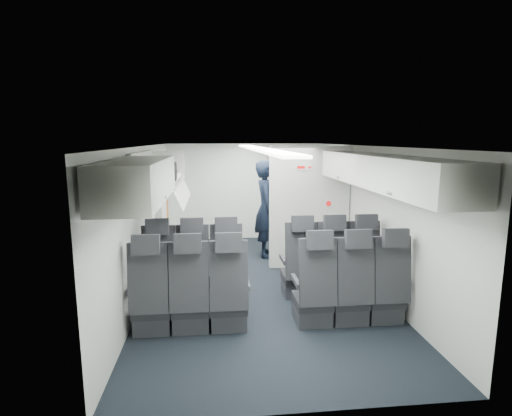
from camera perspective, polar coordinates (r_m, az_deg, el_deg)
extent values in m
cube|color=black|center=(6.38, 0.38, -10.90)|extent=(3.40, 6.00, 0.01)
cube|color=white|center=(5.96, 0.41, 8.84)|extent=(3.40, 6.00, 0.01)
cube|color=silver|center=(9.03, -1.73, 2.35)|extent=(3.40, 0.01, 2.15)
cube|color=silver|center=(3.23, 6.48, -11.69)|extent=(3.40, 0.01, 2.15)
cube|color=silver|center=(6.13, -15.61, -1.61)|extent=(0.01, 6.00, 2.15)
cube|color=silver|center=(6.49, 15.49, -0.98)|extent=(0.01, 6.00, 2.15)
cube|color=white|center=(5.97, 0.41, 8.46)|extent=(0.25, 5.52, 0.03)
cube|color=#242427|center=(5.87, -13.23, -10.17)|extent=(0.44, 0.46, 0.12)
cube|color=#2D2D33|center=(5.93, -13.17, -11.63)|extent=(0.42, 0.42, 0.22)
cube|color=#242427|center=(5.53, -13.69, -6.56)|extent=(0.44, 0.20, 0.80)
cube|color=#242427|center=(5.38, -13.94, -2.62)|extent=(0.30, 0.12, 0.23)
cube|color=#2D2D33|center=(5.79, -15.55, -7.65)|extent=(0.05, 0.40, 0.06)
cube|color=#2D2D33|center=(5.73, -11.18, -7.65)|extent=(0.05, 0.40, 0.06)
cube|color=#242427|center=(5.83, -8.77, -10.16)|extent=(0.44, 0.46, 0.12)
cube|color=#2D2D33|center=(5.89, -8.73, -11.63)|extent=(0.42, 0.42, 0.22)
cube|color=#242427|center=(5.48, -9.00, -6.53)|extent=(0.44, 0.20, 0.80)
cube|color=#242427|center=(5.34, -9.14, -2.56)|extent=(0.30, 0.12, 0.23)
cube|color=#2D2D33|center=(5.73, -11.07, -7.65)|extent=(0.05, 0.40, 0.06)
cube|color=#2D2D33|center=(5.71, -6.63, -7.60)|extent=(0.05, 0.40, 0.06)
cube|color=#242427|center=(5.83, -4.28, -10.09)|extent=(0.44, 0.46, 0.12)
cube|color=#2D2D33|center=(5.88, -4.26, -11.56)|extent=(0.42, 0.42, 0.22)
cube|color=#242427|center=(5.48, -4.27, -6.45)|extent=(0.44, 0.20, 0.80)
cube|color=#242427|center=(5.33, -4.30, -2.47)|extent=(0.30, 0.12, 0.23)
cube|color=#2D2D33|center=(5.71, -6.53, -7.60)|extent=(0.05, 0.40, 0.06)
cube|color=#2D2D33|center=(5.72, -2.08, -7.50)|extent=(0.05, 0.40, 0.06)
cube|color=#242427|center=(5.95, 5.94, -9.71)|extent=(0.44, 0.46, 0.12)
cube|color=#2D2D33|center=(6.00, 5.91, -11.15)|extent=(0.42, 0.42, 0.22)
cube|color=#242427|center=(5.60, 6.49, -6.11)|extent=(0.44, 0.20, 0.80)
cube|color=#242427|center=(5.46, 6.68, -2.22)|extent=(0.30, 0.12, 0.23)
cube|color=#2D2D33|center=(5.79, 3.90, -7.30)|extent=(0.05, 0.40, 0.06)
cube|color=#2D2D33|center=(5.88, 8.16, -7.11)|extent=(0.05, 0.40, 0.06)
cube|color=#242427|center=(6.05, 10.17, -9.46)|extent=(0.44, 0.46, 0.12)
cube|color=#2D2D33|center=(6.11, 10.12, -10.88)|extent=(0.42, 0.42, 0.22)
cube|color=#242427|center=(5.72, 10.92, -5.91)|extent=(0.44, 0.20, 0.80)
cube|color=#242427|center=(5.57, 11.20, -2.09)|extent=(0.30, 0.12, 0.23)
cube|color=#2D2D33|center=(5.88, 8.26, -7.11)|extent=(0.05, 0.40, 0.06)
cube|color=#2D2D33|center=(6.00, 12.36, -6.89)|extent=(0.05, 0.40, 0.06)
cube|color=#242427|center=(6.19, 14.23, -9.17)|extent=(0.44, 0.46, 0.12)
cube|color=#2D2D33|center=(6.24, 14.16, -10.56)|extent=(0.42, 0.42, 0.22)
cube|color=#242427|center=(5.86, 15.15, -5.69)|extent=(0.44, 0.20, 0.80)
cube|color=#242427|center=(5.72, 15.51, -1.95)|extent=(0.30, 0.12, 0.23)
cube|color=#2D2D33|center=(6.00, 12.45, -6.88)|extent=(0.05, 0.40, 0.06)
cube|color=#2D2D33|center=(6.16, 16.37, -6.64)|extent=(0.05, 0.40, 0.06)
cube|color=#242427|center=(5.05, -14.51, -13.65)|extent=(0.44, 0.46, 0.12)
cube|color=#2D2D33|center=(5.11, -14.43, -15.30)|extent=(0.42, 0.42, 0.22)
cube|color=#242427|center=(4.68, -15.15, -9.66)|extent=(0.44, 0.20, 0.80)
cube|color=#242427|center=(4.52, -15.47, -5.07)|extent=(0.30, 0.12, 0.23)
cube|color=#2D2D33|center=(4.95, -17.27, -10.75)|extent=(0.05, 0.40, 0.06)
cube|color=#2D2D33|center=(4.89, -12.11, -10.81)|extent=(0.05, 0.40, 0.06)
cube|color=#242427|center=(5.00, -9.26, -13.69)|extent=(0.44, 0.46, 0.12)
cube|color=#2D2D33|center=(5.06, -9.20, -15.35)|extent=(0.42, 0.42, 0.22)
cube|color=#242427|center=(4.63, -9.56, -9.66)|extent=(0.44, 0.20, 0.80)
cube|color=#242427|center=(4.46, -9.75, -5.03)|extent=(0.30, 0.12, 0.23)
cube|color=#2D2D33|center=(4.88, -11.99, -10.81)|extent=(0.05, 0.40, 0.06)
cube|color=#2D2D33|center=(4.86, -6.73, -10.78)|extent=(0.05, 0.40, 0.06)
cube|color=#242427|center=(4.99, -3.94, -13.61)|extent=(0.44, 0.46, 0.12)
cube|color=#2D2D33|center=(5.06, -3.92, -15.28)|extent=(0.42, 0.42, 0.22)
cube|color=#242427|center=(4.62, -3.91, -9.58)|extent=(0.44, 0.20, 0.80)
cube|color=#242427|center=(4.46, -3.94, -4.94)|extent=(0.30, 0.12, 0.23)
cube|color=#2D2D33|center=(4.86, -6.61, -10.78)|extent=(0.05, 0.40, 0.06)
cube|color=#2D2D33|center=(4.87, -1.34, -10.65)|extent=(0.05, 0.40, 0.06)
cube|color=#242427|center=(5.13, 8.06, -13.03)|extent=(0.44, 0.46, 0.12)
cube|color=#2D2D33|center=(5.19, 8.02, -14.66)|extent=(0.42, 0.42, 0.22)
cube|color=#242427|center=(4.77, 8.84, -9.05)|extent=(0.44, 0.20, 0.80)
cube|color=#242427|center=(4.61, 9.13, -4.54)|extent=(0.30, 0.12, 0.23)
cube|color=#2D2D33|center=(4.95, 5.72, -10.35)|extent=(0.05, 0.40, 0.06)
cube|color=#2D2D33|center=(5.06, 10.68, -10.04)|extent=(0.05, 0.40, 0.06)
cube|color=#242427|center=(5.25, 12.95, -12.63)|extent=(0.44, 0.46, 0.12)
cube|color=#2D2D33|center=(5.31, 12.88, -14.22)|extent=(0.42, 0.42, 0.22)
cube|color=#242427|center=(4.90, 13.99, -8.71)|extent=(0.44, 0.20, 0.80)
cube|color=#242427|center=(4.74, 14.40, -4.31)|extent=(0.30, 0.12, 0.23)
cube|color=#2D2D33|center=(5.06, 10.79, -10.03)|extent=(0.05, 0.40, 0.06)
cube|color=#2D2D33|center=(5.20, 15.51, -9.67)|extent=(0.05, 0.40, 0.06)
cube|color=#242427|center=(5.41, 17.57, -12.17)|extent=(0.44, 0.46, 0.12)
cube|color=#2D2D33|center=(5.47, 17.48, -13.72)|extent=(0.42, 0.42, 0.22)
cube|color=#242427|center=(5.07, 18.83, -8.33)|extent=(0.44, 0.20, 0.80)
cube|color=#242427|center=(4.92, 19.33, -4.06)|extent=(0.30, 0.12, 0.23)
cube|color=#2D2D33|center=(5.20, 15.61, -9.66)|extent=(0.05, 0.40, 0.06)
cube|color=#2D2D33|center=(5.38, 20.03, -9.26)|extent=(0.05, 0.40, 0.06)
cube|color=silver|center=(4.01, -16.55, 3.79)|extent=(0.52, 1.80, 0.40)
cylinder|color=slate|center=(3.99, -12.91, 1.61)|extent=(0.04, 0.10, 0.04)
cube|color=#9E9E93|center=(5.75, -13.33, 3.65)|extent=(0.52, 1.70, 0.04)
cube|color=silver|center=(5.78, -15.98, 5.55)|extent=(0.06, 1.70, 0.44)
cube|color=silver|center=(4.92, -14.63, 4.92)|extent=(0.52, 0.04, 0.40)
cube|color=silver|center=(6.56, -12.50, 6.17)|extent=(0.52, 0.04, 0.40)
cube|color=silver|center=(5.74, -10.81, 2.62)|extent=(0.21, 1.61, 0.38)
cube|color=silver|center=(4.45, 21.71, 4.06)|extent=(0.52, 1.80, 0.40)
cylinder|color=slate|center=(4.36, 18.67, 2.01)|extent=(0.04, 0.10, 0.04)
cube|color=silver|center=(6.05, 14.03, 5.82)|extent=(0.52, 1.70, 0.40)
cylinder|color=slate|center=(5.99, 11.71, 4.33)|extent=(0.04, 0.10, 0.04)
cube|color=silver|center=(7.02, 7.63, 0.10)|extent=(1.40, 0.12, 2.13)
cube|color=white|center=(6.84, 6.85, 5.80)|extent=(0.24, 0.01, 0.10)
cube|color=red|center=(6.82, 6.45, 5.80)|extent=(0.13, 0.01, 0.04)
cube|color=red|center=(6.85, 7.69, 5.79)|extent=(0.05, 0.01, 0.03)
cylinder|color=white|center=(7.03, 10.31, 0.65)|extent=(0.11, 0.01, 0.11)
cylinder|color=red|center=(7.02, 10.33, 0.64)|extent=(0.09, 0.01, 0.09)
cube|color=#939399|center=(8.89, 4.53, 1.39)|extent=(0.85, 0.50, 1.90)
cube|color=#3F3F42|center=(8.72, 4.80, -1.79)|extent=(0.80, 0.01, 0.02)
cube|color=#3F3F42|center=(8.63, 4.84, 1.46)|extent=(0.80, 0.01, 0.02)
cube|color=#3F3F42|center=(8.57, 4.89, 4.77)|extent=(0.80, 0.01, 0.02)
cube|color=silver|center=(7.65, -13.23, -0.23)|extent=(0.10, 0.92, 1.86)
cylinder|color=black|center=(7.57, -12.93, 3.51)|extent=(0.03, 0.22, 0.22)
cube|color=gold|center=(7.93, -12.55, 0.51)|extent=(0.02, 0.10, 0.75)
cylinder|color=white|center=(6.87, -14.36, 1.55)|extent=(0.01, 0.11, 0.11)
cylinder|color=red|center=(6.87, -14.28, 1.55)|extent=(0.01, 0.09, 0.09)
imported|color=black|center=(7.66, 1.47, -0.11)|extent=(0.49, 0.71, 1.86)
cube|color=black|center=(5.64, -13.41, 5.07)|extent=(0.41, 0.29, 0.24)
cube|color=white|center=(7.62, 2.94, 0.65)|extent=(0.18, 0.02, 0.13)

